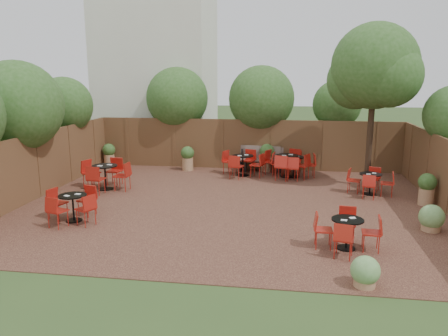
# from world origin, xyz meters

# --- Properties ---
(ground) EXTENTS (80.00, 80.00, 0.00)m
(ground) POSITION_xyz_m (0.00, 0.00, 0.00)
(ground) COLOR #354F23
(ground) RESTS_ON ground
(courtyard_paving) EXTENTS (12.00, 10.00, 0.02)m
(courtyard_paving) POSITION_xyz_m (0.00, 0.00, 0.01)
(courtyard_paving) COLOR #371C16
(courtyard_paving) RESTS_ON ground
(fence_back) EXTENTS (12.00, 0.08, 2.00)m
(fence_back) POSITION_xyz_m (0.00, 5.00, 1.00)
(fence_back) COLOR #50351D
(fence_back) RESTS_ON ground
(fence_left) EXTENTS (0.08, 10.00, 2.00)m
(fence_left) POSITION_xyz_m (-6.00, 0.00, 1.00)
(fence_left) COLOR #50351D
(fence_left) RESTS_ON ground
(neighbour_building) EXTENTS (5.00, 4.00, 8.00)m
(neighbour_building) POSITION_xyz_m (-4.50, 8.00, 4.00)
(neighbour_building) COLOR beige
(neighbour_building) RESTS_ON ground
(overhang_foliage) EXTENTS (15.50, 10.77, 2.73)m
(overhang_foliage) POSITION_xyz_m (-2.99, 2.49, 2.74)
(overhang_foliage) COLOR #2B511A
(overhang_foliage) RESTS_ON ground
(courtyard_tree) EXTENTS (2.89, 2.81, 5.39)m
(courtyard_tree) POSITION_xyz_m (4.31, 2.86, 3.85)
(courtyard_tree) COLOR black
(courtyard_tree) RESTS_ON courtyard_paving
(park_bench_left) EXTENTS (1.53, 0.54, 0.93)m
(park_bench_left) POSITION_xyz_m (0.70, 4.63, 0.50)
(park_bench_left) COLOR brown
(park_bench_left) RESTS_ON courtyard_paving
(park_bench_right) EXTENTS (1.64, 0.71, 0.99)m
(park_bench_right) POSITION_xyz_m (0.55, 4.63, 0.53)
(park_bench_right) COLOR brown
(park_bench_right) RESTS_ON courtyard_paving
(bistro_tables) EXTENTS (10.11, 8.28, 0.94)m
(bistro_tables) POSITION_xyz_m (0.11, 1.69, 0.46)
(bistro_tables) COLOR black
(bistro_tables) RESTS_ON courtyard_paving
(planters) EXTENTS (11.82, 4.43, 1.07)m
(planters) POSITION_xyz_m (-0.29, 3.73, 0.55)
(planters) COLOR #A17650
(planters) RESTS_ON courtyard_paving
(low_shrubs) EXTENTS (2.68, 3.76, 0.65)m
(low_shrubs) POSITION_xyz_m (4.56, -2.99, 0.31)
(low_shrubs) COLOR #A17650
(low_shrubs) RESTS_ON courtyard_paving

